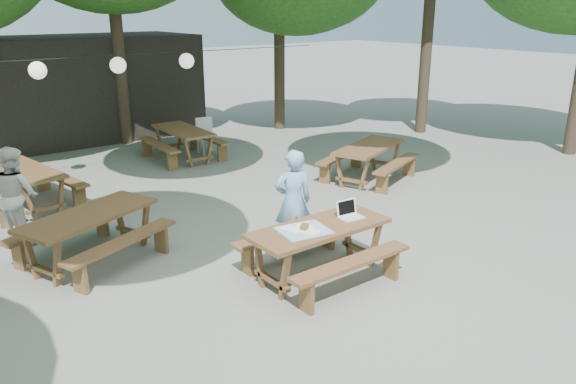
# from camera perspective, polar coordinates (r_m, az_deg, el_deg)

# --- Properties ---
(ground) EXTENTS (80.00, 80.00, 0.00)m
(ground) POSITION_cam_1_polar(r_m,az_deg,el_deg) (8.16, 1.77, -7.66)
(ground) COLOR slate
(ground) RESTS_ON ground
(pavilion) EXTENTS (6.00, 3.00, 2.80)m
(pavilion) POSITION_cam_1_polar(r_m,az_deg,el_deg) (17.11, -19.94, 10.00)
(pavilion) COLOR black
(pavilion) RESTS_ON ground
(main_picnic_table) EXTENTS (2.00, 1.58, 0.75)m
(main_picnic_table) POSITION_cam_1_polar(r_m,az_deg,el_deg) (7.77, 3.16, -5.94)
(main_picnic_table) COLOR brown
(main_picnic_table) RESTS_ON ground
(picnic_table_nw) EXTENTS (2.34, 2.16, 0.75)m
(picnic_table_nw) POSITION_cam_1_polar(r_m,az_deg,el_deg) (8.69, -19.38, -4.28)
(picnic_table_nw) COLOR brown
(picnic_table_nw) RESTS_ON ground
(picnic_table_ne) EXTENTS (2.33, 2.13, 0.75)m
(picnic_table_ne) POSITION_cam_1_polar(r_m,az_deg,el_deg) (12.21, 8.17, 3.03)
(picnic_table_ne) COLOR brown
(picnic_table_ne) RESTS_ON ground
(picnic_table_far_w) EXTENTS (1.87, 2.13, 0.75)m
(picnic_table_far_w) POSITION_cam_1_polar(r_m,az_deg,el_deg) (11.46, -25.11, 0.42)
(picnic_table_far_w) COLOR brown
(picnic_table_far_w) RESTS_ON ground
(picnic_table_far_e) EXTENTS (1.64, 2.03, 0.75)m
(picnic_table_far_e) POSITION_cam_1_polar(r_m,az_deg,el_deg) (13.97, -10.54, 4.87)
(picnic_table_far_e) COLOR brown
(picnic_table_far_e) RESTS_ON ground
(woman) EXTENTS (0.68, 0.55, 1.60)m
(woman) POSITION_cam_1_polar(r_m,az_deg,el_deg) (8.41, 0.51, -0.96)
(woman) COLOR #79AFDD
(woman) RESTS_ON ground
(second_person) EXTENTS (0.84, 0.93, 1.55)m
(second_person) POSITION_cam_1_polar(r_m,az_deg,el_deg) (9.75, -25.96, -0.27)
(second_person) COLOR white
(second_person) RESTS_ON ground
(plastic_chair) EXTENTS (0.50, 0.50, 0.90)m
(plastic_chair) POSITION_cam_1_polar(r_m,az_deg,el_deg) (14.45, -8.20, 4.91)
(plastic_chair) COLOR silver
(plastic_chair) RESTS_ON ground
(laptop) EXTENTS (0.35, 0.29, 0.24)m
(laptop) POSITION_cam_1_polar(r_m,az_deg,el_deg) (7.96, 6.21, -2.11)
(laptop) COLOR white
(laptop) RESTS_ON main_picnic_table
(tabletop_clutter) EXTENTS (0.73, 0.65, 0.08)m
(tabletop_clutter) POSITION_cam_1_polar(r_m,az_deg,el_deg) (7.47, 1.60, -3.83)
(tabletop_clutter) COLOR #377EBE
(tabletop_clutter) RESTS_ON main_picnic_table
(paper_lanterns) EXTENTS (9.00, 0.34, 0.38)m
(paper_lanterns) POSITION_cam_1_polar(r_m,az_deg,el_deg) (12.55, -16.83, 12.25)
(paper_lanterns) COLOR black
(paper_lanterns) RESTS_ON ground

